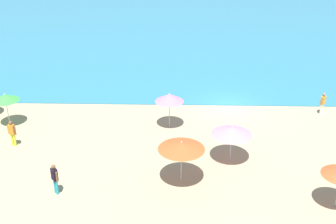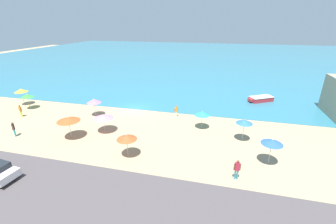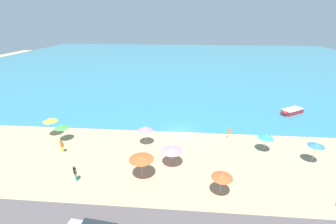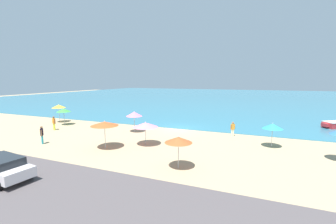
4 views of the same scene
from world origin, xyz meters
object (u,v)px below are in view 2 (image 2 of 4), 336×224
object	(u,v)px
beach_umbrella_0	(27,96)
beach_umbrella_1	(94,101)
beach_umbrella_2	(127,137)
beach_umbrella_7	(103,117)
bather_0	(176,110)
beach_umbrella_6	(245,122)
bather_1	(14,128)
bather_2	(20,110)
beach_umbrella_8	(21,91)
bather_3	(237,168)
skiff_nearshore	(261,99)
beach_umbrella_3	(202,113)
beach_umbrella_5	(272,142)
beach_umbrella_4	(68,120)

from	to	relation	value
beach_umbrella_0	beach_umbrella_1	distance (m)	10.84
beach_umbrella_2	beach_umbrella_7	bearing A→B (deg)	138.66
beach_umbrella_1	bather_0	xyz separation A→B (m)	(10.81, 2.31, -1.23)
beach_umbrella_0	beach_umbrella_6	size ratio (longest dim) A/B	0.90
bather_1	bather_2	xyz separation A→B (m)	(-3.92, 4.78, -0.03)
beach_umbrella_2	beach_umbrella_6	xyz separation A→B (m)	(10.81, 5.81, 0.22)
beach_umbrella_1	beach_umbrella_6	distance (m)	19.30
beach_umbrella_0	beach_umbrella_8	distance (m)	2.50
bather_3	skiff_nearshore	bearing A→B (deg)	77.88
beach_umbrella_7	skiff_nearshore	xyz separation A→B (m)	(19.14, 15.72, -1.47)
beach_umbrella_0	bather_0	distance (m)	21.79
bather_3	beach_umbrella_2	bearing A→B (deg)	174.12
beach_umbrella_0	beach_umbrella_8	world-z (taller)	beach_umbrella_8
beach_umbrella_0	beach_umbrella_7	distance (m)	15.03
beach_umbrella_8	bather_3	distance (m)	33.02
beach_umbrella_8	bather_1	bearing A→B (deg)	-49.70
beach_umbrella_3	bather_1	xyz separation A→B (m)	(-20.13, -7.09, -0.97)
beach_umbrella_6	skiff_nearshore	xyz separation A→B (m)	(3.62, 14.05, -1.82)
beach_umbrella_1	skiff_nearshore	world-z (taller)	beach_umbrella_1
beach_umbrella_0	skiff_nearshore	bearing A→B (deg)	19.07
beach_umbrella_6	beach_umbrella_5	bearing A→B (deg)	-62.19
bather_0	skiff_nearshore	xyz separation A→B (m)	(11.96, 9.31, -0.45)
beach_umbrella_7	bather_1	bearing A→B (deg)	-159.52
bather_2	bather_0	bearing A→B (deg)	14.02
beach_umbrella_5	beach_umbrella_7	bearing A→B (deg)	172.73
bather_3	skiff_nearshore	size ratio (longest dim) A/B	0.44
beach_umbrella_3	bather_3	distance (m)	9.62
beach_umbrella_0	beach_umbrella_2	bearing A→B (deg)	-23.28
beach_umbrella_4	beach_umbrella_7	xyz separation A→B (m)	(2.85, 2.28, -0.32)
beach_umbrella_5	bather_2	xyz separation A→B (m)	(-30.74, 3.57, -1.31)
beach_umbrella_2	bather_3	xyz separation A→B (m)	(9.95, -1.02, -1.00)
beach_umbrella_1	beach_umbrella_6	world-z (taller)	beach_umbrella_6
beach_umbrella_4	bather_0	size ratio (longest dim) A/B	1.56
beach_umbrella_8	beach_umbrella_2	bearing A→B (deg)	-23.83
beach_umbrella_3	skiff_nearshore	distance (m)	14.70
beach_umbrella_5	beach_umbrella_7	xyz separation A→B (m)	(-17.58, 2.24, -0.34)
bather_1	skiff_nearshore	distance (m)	34.24
beach_umbrella_0	bather_1	xyz separation A→B (m)	(5.23, -7.55, -1.03)
beach_umbrella_7	beach_umbrella_5	bearing A→B (deg)	-7.27
beach_umbrella_0	beach_umbrella_8	size ratio (longest dim) A/B	0.88
bather_2	skiff_nearshore	bearing A→B (deg)	24.01
beach_umbrella_3	beach_umbrella_4	world-z (taller)	beach_umbrella_4
beach_umbrella_2	skiff_nearshore	size ratio (longest dim) A/B	0.56
beach_umbrella_3	bather_1	bearing A→B (deg)	-160.61
beach_umbrella_8	bather_1	distance (m)	11.53
beach_umbrella_1	bather_0	world-z (taller)	beach_umbrella_1
beach_umbrella_3	bather_0	bearing A→B (deg)	143.33
bather_3	bather_0	bearing A→B (deg)	122.85
beach_umbrella_4	beach_umbrella_8	world-z (taller)	beach_umbrella_8
bather_3	beach_umbrella_0	bearing A→B (deg)	162.34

